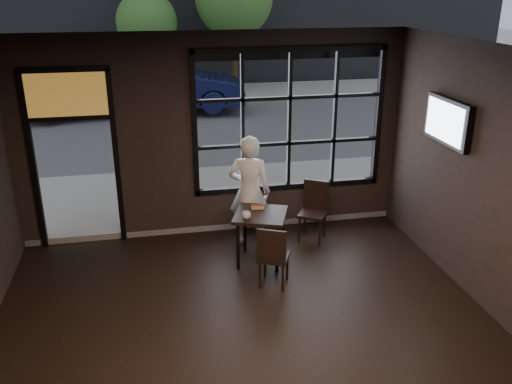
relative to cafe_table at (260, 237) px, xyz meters
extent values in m
cube|color=black|center=(-0.49, -2.32, -0.40)|extent=(6.00, 7.00, 0.02)
cube|color=black|center=(-0.49, -2.32, 2.82)|extent=(6.00, 7.00, 0.02)
cube|color=black|center=(0.71, 1.18, 1.41)|extent=(3.06, 0.12, 2.28)
cube|color=orange|center=(-2.59, 1.18, 1.96)|extent=(1.20, 0.06, 0.70)
cube|color=#545456|center=(-0.49, 21.68, -0.41)|extent=(60.00, 41.00, 0.04)
cube|color=black|center=(0.00, 0.00, 0.00)|extent=(0.92, 0.92, 0.77)
cube|color=black|center=(0.05, -0.66, 0.06)|extent=(0.51, 0.51, 0.89)
cube|color=black|center=(0.96, 0.56, 0.08)|extent=(0.56, 0.56, 0.94)
imported|color=silver|center=(-0.05, 0.59, 0.49)|extent=(0.75, 0.61, 1.76)
imported|color=silver|center=(-0.23, -0.14, 0.43)|extent=(0.14, 0.14, 0.10)
cube|color=black|center=(2.44, -0.51, 1.72)|extent=(0.12, 1.05, 0.61)
imported|color=#0E123A|center=(-0.78, 9.94, 0.47)|extent=(4.76, 2.07, 1.52)
imported|color=#340810|center=(-3.26, 9.94, 0.43)|extent=(4.45, 2.50, 1.43)
cylinder|color=#332114|center=(-1.30, 13.00, 0.58)|extent=(0.17, 0.17, 1.92)
sphere|color=#43742D|center=(-1.30, 13.00, 2.15)|extent=(2.10, 2.10, 2.10)
cylinder|color=#332114|center=(1.77, 13.01, 0.87)|extent=(0.23, 0.23, 2.51)
camera|label=1|loc=(-1.46, -6.92, 3.47)|focal=38.00mm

